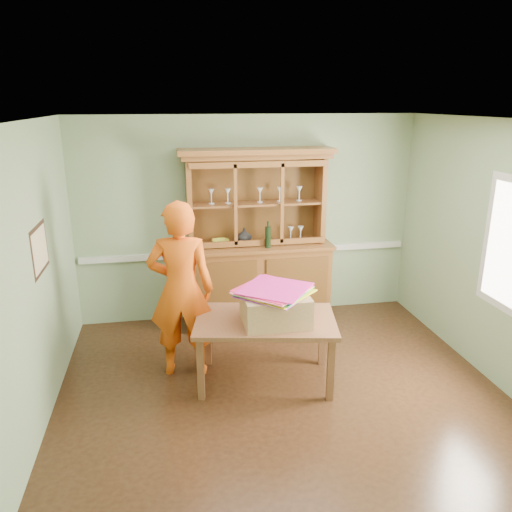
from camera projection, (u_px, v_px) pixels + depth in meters
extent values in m
plane|color=#432715|center=(280.00, 389.00, 5.17)|extent=(4.50, 4.50, 0.00)
plane|color=white|center=(285.00, 120.00, 4.36)|extent=(4.50, 4.50, 0.00)
plane|color=gray|center=(248.00, 219.00, 6.64)|extent=(4.50, 0.00, 4.50)
plane|color=gray|center=(33.00, 281.00, 4.38)|extent=(0.00, 4.00, 4.00)
plane|color=gray|center=(494.00, 253.00, 5.15)|extent=(0.00, 4.00, 4.00)
plane|color=gray|center=(362.00, 374.00, 2.89)|extent=(4.50, 0.00, 4.50)
cube|color=silver|center=(248.00, 252.00, 6.75)|extent=(4.41, 0.05, 0.08)
cube|color=#301D13|center=(40.00, 249.00, 4.60)|extent=(0.03, 0.60, 0.46)
cube|color=beige|center=(41.00, 249.00, 4.60)|extent=(0.01, 0.52, 0.38)
cube|color=brown|center=(257.00, 284.00, 6.63)|extent=(1.87, 0.57, 1.04)
cube|color=brown|center=(257.00, 246.00, 6.46)|extent=(1.93, 0.63, 0.04)
cube|color=brown|center=(254.00, 199.00, 6.55)|extent=(1.77, 0.04, 1.09)
cube|color=brown|center=(189.00, 204.00, 6.24)|extent=(0.06, 0.39, 1.09)
cube|color=brown|center=(320.00, 199.00, 6.53)|extent=(0.06, 0.39, 1.09)
cube|color=brown|center=(256.00, 156.00, 6.21)|extent=(1.87, 0.46, 0.06)
cube|color=brown|center=(256.00, 151.00, 6.18)|extent=(1.95, 0.50, 0.06)
cube|color=brown|center=(256.00, 203.00, 6.39)|extent=(1.64, 0.34, 0.03)
imported|color=#B2B2B7|center=(244.00, 235.00, 6.49)|extent=(0.19, 0.19, 0.20)
imported|color=gold|center=(221.00, 242.00, 6.46)|extent=(0.22, 0.22, 0.06)
cylinder|color=black|center=(268.00, 235.00, 6.26)|extent=(0.07, 0.07, 0.33)
cube|color=brown|center=(265.00, 321.00, 5.13)|extent=(1.57, 1.11, 0.05)
cube|color=brown|center=(201.00, 369.00, 4.91)|extent=(0.08, 0.08, 0.67)
cube|color=brown|center=(208.00, 337.00, 5.58)|extent=(0.08, 0.08, 0.67)
cube|color=brown|center=(331.00, 370.00, 4.89)|extent=(0.08, 0.08, 0.67)
cube|color=brown|center=(322.00, 337.00, 5.57)|extent=(0.08, 0.08, 0.67)
cube|color=tan|center=(275.00, 308.00, 5.00)|extent=(0.65, 0.52, 0.30)
cube|color=purple|center=(272.00, 293.00, 4.99)|extent=(0.86, 0.86, 0.01)
cube|color=yellow|center=(272.00, 292.00, 4.98)|extent=(0.86, 0.86, 0.01)
cube|color=green|center=(272.00, 291.00, 4.98)|extent=(0.86, 0.86, 0.01)
cube|color=#2B80CB|center=(272.00, 290.00, 4.98)|extent=(0.86, 0.86, 0.01)
cube|color=pink|center=(272.00, 289.00, 4.98)|extent=(0.86, 0.86, 0.01)
cube|color=#E6235B|center=(272.00, 288.00, 4.97)|extent=(0.86, 0.86, 0.01)
cube|color=#DE228C|center=(272.00, 288.00, 4.97)|extent=(0.86, 0.86, 0.01)
imported|color=#E8550E|center=(181.00, 290.00, 5.24)|extent=(0.76, 0.55, 1.92)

